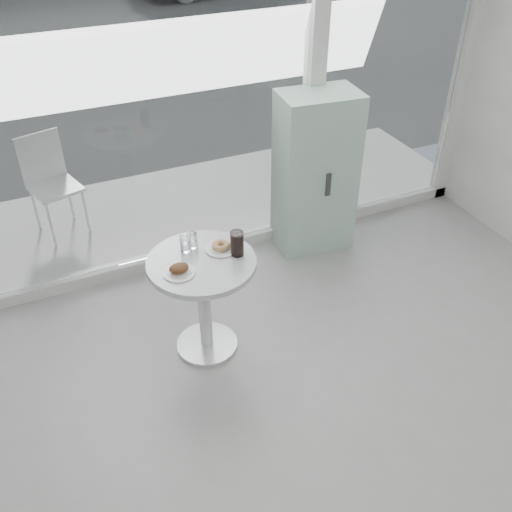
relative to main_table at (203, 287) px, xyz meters
name	(u,v)px	position (x,y,z in m)	size (l,w,h in m)	color
storefront	(217,56)	(0.57, 1.10, 1.16)	(5.00, 0.14, 3.00)	silver
main_table	(203,287)	(0.00, 0.00, 0.00)	(0.72, 0.72, 0.77)	silver
patio_deck	(188,205)	(0.50, 1.90, -0.53)	(5.60, 1.60, 0.05)	silver
mint_cabinet	(315,173)	(1.33, 0.88, 0.15)	(0.69, 0.49, 1.40)	#87AC9A
patio_chair	(50,179)	(-0.72, 1.97, 0.01)	(0.48, 0.48, 0.91)	silver
plate_fritter	(180,270)	(-0.17, -0.07, 0.25)	(0.21, 0.21, 0.07)	silver
plate_donut	(221,247)	(0.16, 0.06, 0.24)	(0.21, 0.21, 0.05)	silver
water_tumbler_a	(185,244)	(-0.06, 0.14, 0.27)	(0.07, 0.07, 0.12)	white
water_tumbler_b	(193,242)	(0.00, 0.16, 0.27)	(0.07, 0.07, 0.11)	white
cola_glass	(237,244)	(0.24, -0.03, 0.30)	(0.09, 0.09, 0.17)	white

